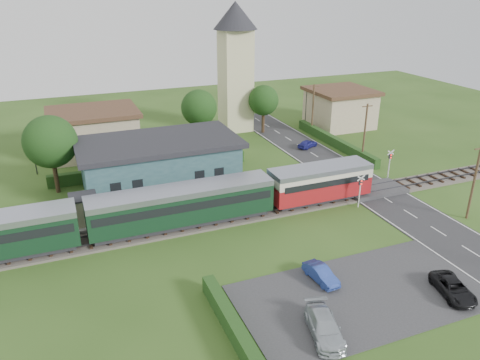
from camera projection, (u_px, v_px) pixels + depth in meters
name	position (u px, v px, depth m)	size (l,w,h in m)	color
ground	(297.00, 217.00, 42.73)	(120.00, 120.00, 0.00)	#2D4C19
railway_track	(287.00, 207.00, 44.40)	(76.00, 3.20, 0.49)	#4C443D
road	(386.00, 199.00, 46.16)	(6.00, 70.00, 0.05)	#28282B
car_park	(361.00, 295.00, 31.94)	(17.00, 9.00, 0.08)	#333335
crossing_deck	(374.00, 190.00, 47.79)	(6.20, 3.40, 0.45)	#333335
platform	(176.00, 209.00, 43.65)	(30.00, 3.00, 0.45)	gray
equipment_hut	(84.00, 209.00, 40.31)	(2.30, 2.30, 2.55)	beige
station_building	(160.00, 164.00, 47.65)	(16.00, 9.00, 5.30)	#2A4C54
train	(146.00, 211.00, 39.02)	(43.20, 2.90, 3.40)	#232328
church_tower	(235.00, 58.00, 64.42)	(6.00, 6.00, 17.60)	beige
house_west	(94.00, 131.00, 57.86)	(10.80, 8.80, 5.50)	tan
house_east	(340.00, 107.00, 69.04)	(8.80, 8.80, 5.50)	tan
hedge_carpark	(231.00, 323.00, 28.46)	(0.80, 9.00, 1.20)	#193814
hedge_roadside	(335.00, 142.00, 61.06)	(0.80, 18.00, 1.20)	#193814
hedge_station	(152.00, 168.00, 52.29)	(22.00, 0.80, 1.30)	#193814
tree_a	(50.00, 142.00, 45.73)	(5.20, 5.20, 8.00)	#332316
tree_b	(199.00, 108.00, 59.76)	(4.60, 4.60, 7.34)	#332316
tree_c	(264.00, 100.00, 65.05)	(4.20, 4.20, 6.78)	#332316
utility_pole_b	(474.00, 182.00, 41.08)	(1.40, 0.22, 7.00)	#473321
utility_pole_c	(365.00, 132.00, 54.76)	(1.40, 0.22, 7.00)	#473321
utility_pole_d	(313.00, 109.00, 65.02)	(1.40, 0.22, 7.00)	#473321
crossing_signal_near	(360.00, 187.00, 43.75)	(0.84, 0.28, 3.28)	silver
crossing_signal_far	(390.00, 160.00, 50.33)	(0.84, 0.28, 3.28)	silver
streetlamp_west	(33.00, 149.00, 51.08)	(0.30, 0.30, 5.15)	#3F3F47
streetlamp_east	(306.00, 104.00, 70.14)	(0.30, 0.30, 5.15)	#3F3F47
car_on_road	(308.00, 144.00, 60.41)	(1.22, 3.03, 1.03)	navy
car_park_blue	(321.00, 274.00, 33.27)	(1.13, 3.25, 1.07)	#284095
car_park_silver	(324.00, 327.00, 28.01)	(1.75, 4.30, 1.25)	#AEB6BD
car_park_dark	(453.00, 288.00, 31.71)	(1.79, 3.88, 1.08)	black
pedestrian_near	(241.00, 189.00, 45.13)	(0.70, 0.46, 1.92)	gray
pedestrian_far	(117.00, 210.00, 41.04)	(0.87, 0.68, 1.80)	gray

